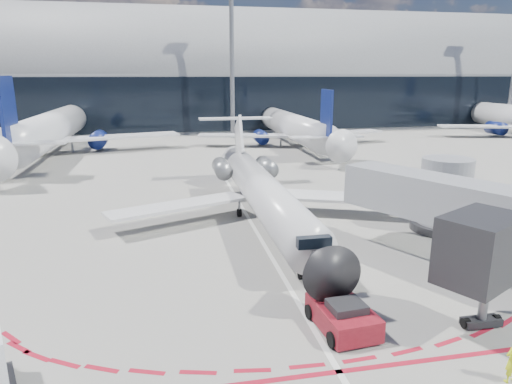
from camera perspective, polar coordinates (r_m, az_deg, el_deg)
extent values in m
plane|color=gray|center=(26.91, 1.40, -7.24)|extent=(260.00, 260.00, 0.00)
cube|color=silver|center=(28.73, 0.53, -5.77)|extent=(0.25, 40.00, 0.01)
cube|color=maroon|center=(17.19, 10.32, -21.22)|extent=(14.00, 0.25, 0.01)
cube|color=gray|center=(89.69, -7.77, 11.25)|extent=(150.00, 24.00, 10.00)
cylinder|color=gray|center=(89.55, -7.89, 14.44)|extent=(150.00, 24.00, 24.00)
cube|color=black|center=(77.68, -7.21, 10.77)|extent=(150.00, 0.20, 9.00)
cube|color=#919499|center=(25.40, 24.05, -1.31)|extent=(8.22, 12.61, 2.30)
cube|color=black|center=(19.26, 26.24, -6.39)|extent=(3.86, 3.44, 2.60)
cylinder|color=slate|center=(20.92, 26.62, -11.94)|extent=(0.36, 0.36, 2.40)
cube|color=black|center=(21.35, 26.31, -14.31)|extent=(1.60, 0.60, 0.30)
cylinder|color=#919499|center=(31.95, 22.52, -0.32)|extent=(3.20, 3.20, 4.80)
cylinder|color=black|center=(32.53, 22.16, -3.98)|extent=(4.00, 4.00, 0.50)
cylinder|color=slate|center=(73.17, -3.03, 16.51)|extent=(0.70, 0.70, 25.00)
cylinder|color=silver|center=(30.43, 1.13, -0.34)|extent=(2.49, 20.29, 2.49)
cone|color=black|center=(19.98, 8.17, -8.64)|extent=(2.49, 2.58, 2.49)
cone|color=silver|center=(41.76, -2.31, 3.76)|extent=(2.49, 3.32, 2.49)
cube|color=black|center=(21.09, 6.91, -5.84)|extent=(1.57, 1.29, 0.51)
cube|color=silver|center=(31.33, -9.70, -1.68)|extent=(9.88, 5.86, 0.29)
cube|color=silver|center=(33.54, 10.21, -0.62)|extent=(9.88, 5.86, 0.29)
cube|color=silver|center=(40.50, -2.14, 6.59)|extent=(0.23, 4.33, 4.40)
cube|color=silver|center=(42.20, -2.58, 9.18)|extent=(6.64, 1.48, 0.15)
cylinder|color=slate|center=(37.87, -4.28, 2.96)|extent=(1.38, 3.14, 1.38)
cylinder|color=slate|center=(38.49, 1.32, 3.19)|extent=(1.38, 3.14, 1.38)
cylinder|color=black|center=(23.32, 5.60, -10.18)|extent=(0.20, 0.52, 0.52)
cylinder|color=black|center=(32.88, -2.10, -2.60)|extent=(0.28, 0.59, 0.59)
cylinder|color=black|center=(33.40, 2.60, -2.33)|extent=(0.28, 0.59, 0.59)
cylinder|color=slate|center=(23.21, 5.61, -9.63)|extent=(0.17, 0.17, 1.01)
cube|color=maroon|center=(19.31, 10.76, -15.03)|extent=(2.25, 3.31, 0.88)
cube|color=black|center=(18.80, 11.26, -13.88)|extent=(1.48, 1.30, 0.34)
cylinder|color=slate|center=(21.09, 8.01, -12.81)|extent=(0.34, 2.55, 0.10)
cylinder|color=black|center=(18.22, 9.60, -17.74)|extent=(0.33, 0.65, 0.63)
cylinder|color=black|center=(19.03, 14.87, -16.55)|extent=(0.33, 0.65, 0.63)
cylinder|color=black|center=(19.90, 6.80, -14.65)|extent=(0.33, 0.65, 0.63)
cylinder|color=black|center=(20.64, 11.70, -13.73)|extent=(0.33, 0.65, 0.63)
cylinder|color=black|center=(18.90, -28.69, -18.98)|extent=(0.17, 0.22, 0.20)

